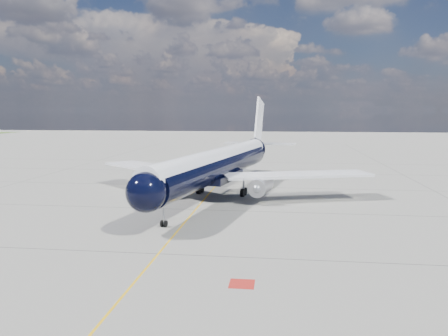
# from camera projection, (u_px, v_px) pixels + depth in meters

# --- Properties ---
(ground) EXTENTS (320.00, 320.00, 0.00)m
(ground) POSITION_uv_depth(u_px,v_px,m) (220.00, 181.00, 67.62)
(ground) COLOR gray
(ground) RESTS_ON ground
(taxiway_centerline) EXTENTS (0.16, 160.00, 0.01)m
(taxiway_centerline) POSITION_uv_depth(u_px,v_px,m) (215.00, 186.00, 62.70)
(taxiway_centerline) COLOR #ECAB0C
(taxiway_centerline) RESTS_ON ground
(red_marking) EXTENTS (1.60, 1.60, 0.01)m
(red_marking) POSITION_uv_depth(u_px,v_px,m) (242.00, 284.00, 27.43)
(red_marking) COLOR maroon
(red_marking) RESTS_ON ground
(main_airliner) EXTENTS (36.73, 45.26, 13.16)m
(main_airliner) POSITION_uv_depth(u_px,v_px,m) (221.00, 163.00, 55.88)
(main_airliner) COLOR black
(main_airliner) RESTS_ON ground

